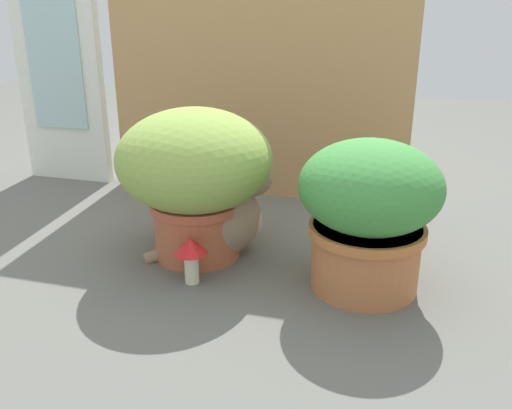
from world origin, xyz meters
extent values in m
plane|color=#5E5F57|center=(0.00, 0.00, 0.00)|extent=(6.00, 6.00, 0.00)
cube|color=tan|center=(-0.02, 0.60, 0.48)|extent=(1.11, 0.03, 0.97)
cube|color=white|center=(-0.81, 0.57, 0.47)|extent=(0.36, 0.04, 0.94)
cube|color=#ADCFD1|center=(-0.81, 0.55, 0.52)|extent=(0.23, 0.01, 0.60)
cylinder|color=#B55E3B|center=(-0.04, 0.03, 0.08)|extent=(0.24, 0.24, 0.17)
cylinder|color=#BD573D|center=(-0.04, 0.03, 0.16)|extent=(0.26, 0.26, 0.02)
ellipsoid|color=#8BAB4A|center=(-0.04, 0.03, 0.29)|extent=(0.43, 0.43, 0.28)
cylinder|color=#BC6E40|center=(0.44, -0.03, 0.09)|extent=(0.27, 0.27, 0.17)
cylinder|color=#BE6E39|center=(0.44, -0.03, 0.16)|extent=(0.29, 0.29, 0.02)
ellipsoid|color=#3F8D3E|center=(0.44, -0.03, 0.27)|extent=(0.35, 0.35, 0.23)
ellipsoid|color=#9B8166|center=(0.02, 0.04, 0.11)|extent=(0.31, 0.30, 0.22)
ellipsoid|color=beige|center=(0.10, 0.10, 0.10)|extent=(0.12, 0.12, 0.11)
sphere|color=#9B8166|center=(0.11, 0.11, 0.23)|extent=(0.15, 0.15, 0.11)
cone|color=#9B8166|center=(0.09, 0.13, 0.29)|extent=(0.05, 0.05, 0.04)
cone|color=#9B8166|center=(0.13, 0.09, 0.29)|extent=(0.05, 0.05, 0.04)
cylinder|color=#9B8166|center=(-0.09, 0.00, 0.02)|extent=(0.17, 0.14, 0.07)
cylinder|color=#E4E8C2|center=(0.01, -0.13, 0.04)|extent=(0.04, 0.04, 0.08)
cone|color=red|center=(0.01, -0.13, 0.11)|extent=(0.09, 0.09, 0.04)
camera|label=1|loc=(0.52, -1.31, 0.70)|focal=38.42mm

